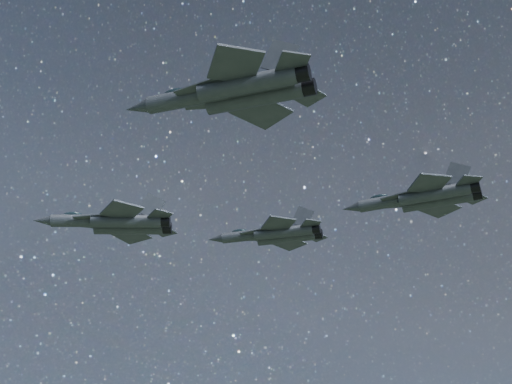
{
  "coord_description": "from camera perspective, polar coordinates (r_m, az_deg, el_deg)",
  "views": [
    {
      "loc": [
        2.67,
        -67.73,
        110.18
      ],
      "look_at": [
        -0.41,
        2.1,
        147.21
      ],
      "focal_mm": 50.0,
      "sensor_mm": 36.0,
      "label": 1
    }
  ],
  "objects": [
    {
      "name": "jet_slot",
      "position": [
        83.08,
        13.29,
        -0.41
      ],
      "size": [
        16.53,
        11.05,
        4.19
      ],
      "rotation": [
        0.0,
        0.0,
        -0.33
      ],
      "color": "#2C3037"
    },
    {
      "name": "jet_right",
      "position": [
        60.7,
        -1.66,
        8.07
      ],
      "size": [
        17.87,
        12.12,
        4.49
      ],
      "rotation": [
        0.0,
        0.0,
        -0.27
      ],
      "color": "#2C3037"
    },
    {
      "name": "jet_left",
      "position": [
        91.69,
        1.57,
        -3.39
      ],
      "size": [
        15.86,
        10.89,
        3.98
      ],
      "rotation": [
        0.0,
        0.0,
        -0.21
      ],
      "color": "#2C3037"
    },
    {
      "name": "jet_lead",
      "position": [
        84.1,
        -11.11,
        -2.41
      ],
      "size": [
        16.73,
        11.83,
        4.24
      ],
      "rotation": [
        0.0,
        0.0,
        0.05
      ],
      "color": "#2C3037"
    }
  ]
}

